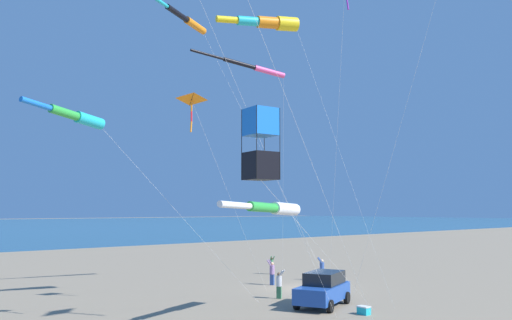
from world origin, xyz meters
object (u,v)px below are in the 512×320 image
kite_windsock_red_high_left (76,117)px  kite_windsock_teal_far_right (269,23)px  parked_car (323,289)px  kite_windsock_yellow_midlevel (254,68)px  kite_windsock_checkered_midright (186,19)px  kite_windsock_orange_high_right (274,208)px  person_child_green_jacket (272,264)px  person_bystander_far (322,268)px  person_child_grey_jacket (272,271)px  kite_delta_long_streamer_left (192,101)px  cooler_box (364,310)px  person_adult_flyer (279,283)px  kite_box_small_distant (261,144)px

kite_windsock_red_high_left → kite_windsock_teal_far_right: bearing=89.6°
parked_car → kite_windsock_yellow_midlevel: bearing=168.2°
kite_windsock_checkered_midright → kite_windsock_orange_high_right: size_ratio=1.22×
parked_car → kite_windsock_red_high_left: (-1.97, -13.31, 8.32)m
person_child_green_jacket → person_bystander_far: size_ratio=0.87×
kite_windsock_teal_far_right → kite_windsock_checkered_midright: kite_windsock_checkered_midright is taller
person_child_green_jacket → kite_windsock_yellow_midlevel: kite_windsock_yellow_midlevel is taller
parked_car → person_child_grey_jacket: size_ratio=2.66×
person_child_green_jacket → person_child_grey_jacket: (4.62, -4.13, 0.14)m
kite_delta_long_streamer_left → person_child_green_jacket: bearing=127.4°
person_bystander_far → kite_windsock_orange_high_right: bearing=-56.9°
kite_windsock_checkered_midright → person_child_green_jacket: bearing=108.6°
parked_car → kite_delta_long_streamer_left: bearing=-91.4°
cooler_box → kite_windsock_orange_high_right: 6.98m
person_child_green_jacket → kite_delta_long_streamer_left: kite_delta_long_streamer_left is taller
person_child_grey_jacket → kite_delta_long_streamer_left: 16.89m
person_bystander_far → kite_windsock_red_high_left: size_ratio=0.13×
person_child_grey_jacket → kite_windsock_teal_far_right: kite_windsock_teal_far_right is taller
person_bystander_far → kite_windsock_red_high_left: (5.14, -20.98, 8.33)m
cooler_box → kite_windsock_red_high_left: bearing=-110.1°
person_adult_flyer → kite_windsock_teal_far_right: bearing=-54.4°
person_adult_flyer → kite_windsock_orange_high_right: kite_windsock_orange_high_right is taller
person_adult_flyer → kite_windsock_red_high_left: bearing=-84.0°
person_adult_flyer → kite_windsock_checkered_midright: size_ratio=0.09×
parked_car → kite_box_small_distant: kite_box_small_distant is taller
parked_car → kite_delta_long_streamer_left: 12.71m
kite_windsock_yellow_midlevel → kite_windsock_red_high_left: bearing=-68.3°
kite_windsock_teal_far_right → kite_windsock_yellow_midlevel: (-6.03, 3.88, -0.67)m
cooler_box → person_child_grey_jacket: 11.21m
person_child_grey_jacket → kite_windsock_yellow_midlevel: (-0.12, -1.60, 14.44)m
person_child_green_jacket → kite_windsock_yellow_midlevel: 16.30m
person_child_green_jacket → kite_box_small_distant: 29.61m
parked_car → kite_windsock_red_high_left: size_ratio=0.34×
parked_car → person_child_green_jacket: parked_car is taller
kite_delta_long_streamer_left → kite_windsock_teal_far_right: bearing=104.9°
cooler_box → kite_windsock_checkered_midright: (-11.61, -3.44, 17.71)m
cooler_box → person_child_grey_jacket: (-10.67, 3.36, 0.75)m
person_child_grey_jacket → kite_delta_long_streamer_left: size_ratio=0.17×
person_bystander_far → kite_delta_long_streamer_left: (6.90, -16.25, 9.39)m
parked_car → kite_windsock_orange_high_right: (0.65, -4.26, 4.41)m
kite_delta_long_streamer_left → kite_windsock_orange_high_right: size_ratio=0.71×
person_bystander_far → parked_car: bearing=-47.2°
kite_windsock_checkered_midright → kite_box_small_distant: 22.41m
kite_windsock_orange_high_right → person_bystander_far: bearing=123.1°
person_child_green_jacket → kite_windsock_checkered_midright: 20.62m
kite_windsock_teal_far_right → kite_windsock_yellow_midlevel: bearing=147.2°
person_child_grey_jacket → kite_windsock_yellow_midlevel: bearing=-94.2°
kite_box_small_distant → kite_windsock_teal_far_right: bearing=137.2°
person_adult_flyer → kite_windsock_red_high_left: 15.62m
person_child_green_jacket → kite_box_small_distant: size_ratio=0.11×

